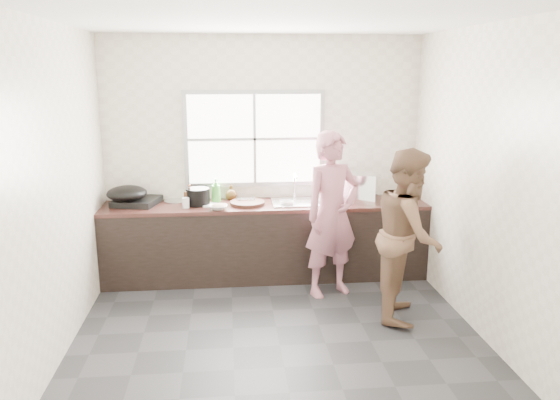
{
  "coord_description": "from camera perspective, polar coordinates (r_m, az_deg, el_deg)",
  "views": [
    {
      "loc": [
        -0.42,
        -4.62,
        2.31
      ],
      "look_at": [
        0.1,
        0.65,
        1.05
      ],
      "focal_mm": 35.0,
      "sensor_mm": 36.0,
      "label": 1
    }
  ],
  "objects": [
    {
      "name": "wall_back",
      "position": [
        6.31,
        -1.76,
        4.63
      ],
      "size": [
        3.6,
        0.01,
        2.7
      ],
      "primitive_type": "cube",
      "color": "beige",
      "rests_on": "ground"
    },
    {
      "name": "cabinet",
      "position": [
        6.22,
        -1.5,
        -4.4
      ],
      "size": [
        3.6,
        0.62,
        0.82
      ],
      "primitive_type": "cube",
      "color": "black",
      "rests_on": "floor"
    },
    {
      "name": "window_glazing",
      "position": [
        6.23,
        -2.67,
        6.38
      ],
      "size": [
        1.5,
        0.01,
        1.0
      ],
      "primitive_type": "cube",
      "color": "white",
      "rests_on": "window_frame"
    },
    {
      "name": "countertop",
      "position": [
        6.1,
        -1.52,
        -0.56
      ],
      "size": [
        3.6,
        0.64,
        0.04
      ],
      "primitive_type": "cube",
      "color": "#331915",
      "rests_on": "cabinet"
    },
    {
      "name": "bowl_crabs",
      "position": [
        6.16,
        4.82,
        -0.0
      ],
      "size": [
        0.21,
        0.21,
        0.06
      ],
      "primitive_type": "imported",
      "rotation": [
        0.0,
        0.0,
        -0.2
      ],
      "color": "silver",
      "rests_on": "countertop"
    },
    {
      "name": "bottle_brown_short",
      "position": [
        6.29,
        -5.13,
        0.73
      ],
      "size": [
        0.14,
        0.14,
        0.16
      ],
      "primitive_type": "imported",
      "rotation": [
        0.0,
        0.0,
        0.2
      ],
      "color": "#462E11",
      "rests_on": "countertop"
    },
    {
      "name": "wall_front",
      "position": [
        3.19,
        2.18,
        -4.13
      ],
      "size": [
        3.6,
        0.01,
        2.7
      ],
      "primitive_type": "cube",
      "color": "beige",
      "rests_on": "ground"
    },
    {
      "name": "wall_left",
      "position": [
        4.91,
        -21.9,
        1.16
      ],
      "size": [
        0.01,
        3.2,
        2.7
      ],
      "primitive_type": "cube",
      "color": "beige",
      "rests_on": "ground"
    },
    {
      "name": "window_frame",
      "position": [
        6.26,
        -2.68,
        6.41
      ],
      "size": [
        1.6,
        0.05,
        1.1
      ],
      "primitive_type": "cube",
      "color": "#9EA0A5",
      "rests_on": "wall_back"
    },
    {
      "name": "dish_rack",
      "position": [
        6.24,
        8.12,
        1.34
      ],
      "size": [
        0.51,
        0.43,
        0.32
      ],
      "primitive_type": "cube",
      "rotation": [
        0.0,
        0.0,
        -0.36
      ],
      "color": "white",
      "rests_on": "countertop"
    },
    {
      "name": "pot_lid_left",
      "position": [
        6.29,
        -14.97,
        -0.34
      ],
      "size": [
        0.25,
        0.25,
        0.01
      ],
      "primitive_type": "cylinder",
      "rotation": [
        0.0,
        0.0,
        0.07
      ],
      "color": "silver",
      "rests_on": "countertop"
    },
    {
      "name": "glass_jar",
      "position": [
        5.98,
        -9.81,
        -0.29
      ],
      "size": [
        0.08,
        0.08,
        0.11
      ],
      "primitive_type": "cylinder",
      "rotation": [
        0.0,
        0.0,
        0.0
      ],
      "color": "white",
      "rests_on": "countertop"
    },
    {
      "name": "burner",
      "position": [
        6.26,
        -14.73,
        -0.13
      ],
      "size": [
        0.55,
        0.55,
        0.07
      ],
      "primitive_type": "cube",
      "rotation": [
        0.0,
        0.0,
        -0.25
      ],
      "color": "black",
      "rests_on": "countertop"
    },
    {
      "name": "wall_right",
      "position": [
        5.21,
        19.75,
        1.99
      ],
      "size": [
        0.01,
        3.2,
        2.7
      ],
      "primitive_type": "cube",
      "color": "beige",
      "rests_on": "ground"
    },
    {
      "name": "floor",
      "position": [
        5.18,
        -0.41,
        -13.15
      ],
      "size": [
        3.6,
        3.2,
        0.01
      ],
      "primitive_type": "cube",
      "color": "#2A2A2D",
      "rests_on": "ground"
    },
    {
      "name": "ceiling",
      "position": [
        4.65,
        -0.47,
        18.27
      ],
      "size": [
        3.6,
        3.2,
        0.01
      ],
      "primitive_type": "cube",
      "color": "silver",
      "rests_on": "wall_back"
    },
    {
      "name": "wok",
      "position": [
        6.18,
        -15.71,
        0.67
      ],
      "size": [
        0.51,
        0.51,
        0.16
      ],
      "primitive_type": "ellipsoid",
      "rotation": [
        0.0,
        0.0,
        0.21
      ],
      "color": "black",
      "rests_on": "burner"
    },
    {
      "name": "cutting_board",
      "position": [
        6.05,
        -3.44,
        -0.32
      ],
      "size": [
        0.5,
        0.5,
        0.04
      ],
      "primitive_type": "cylinder",
      "rotation": [
        0.0,
        0.0,
        0.41
      ],
      "color": "black",
      "rests_on": "countertop"
    },
    {
      "name": "bowl_mince",
      "position": [
        5.87,
        -6.48,
        -0.74
      ],
      "size": [
        0.21,
        0.21,
        0.05
      ],
      "primitive_type": "imported",
      "rotation": [
        0.0,
        0.0,
        -0.05
      ],
      "color": "silver",
      "rests_on": "countertop"
    },
    {
      "name": "cleaver",
      "position": [
        6.14,
        -3.57,
        0.11
      ],
      "size": [
        0.2,
        0.11,
        0.01
      ],
      "primitive_type": "cube",
      "rotation": [
        0.0,
        0.0,
        0.02
      ],
      "color": "silver",
      "rests_on": "cutting_board"
    },
    {
      "name": "sink",
      "position": [
        6.13,
        1.74,
        -0.25
      ],
      "size": [
        0.55,
        0.45,
        0.02
      ],
      "primitive_type": "cube",
      "color": "silver",
      "rests_on": "countertop"
    },
    {
      "name": "person_side",
      "position": [
        5.26,
        13.29,
        -3.52
      ],
      "size": [
        0.84,
        0.95,
        1.63
      ],
      "primitive_type": "imported",
      "rotation": [
        0.0,
        0.0,
        1.23
      ],
      "color": "brown",
      "rests_on": "floor"
    },
    {
      "name": "bottle_green",
      "position": [
        6.13,
        -6.71,
        0.96
      ],
      "size": [
        0.14,
        0.14,
        0.28
      ],
      "primitive_type": "imported",
      "rotation": [
        0.0,
        0.0,
        0.4
      ],
      "color": "green",
      "rests_on": "countertop"
    },
    {
      "name": "bowl_held",
      "position": [
        6.02,
        0.72,
        -0.25
      ],
      "size": [
        0.2,
        0.2,
        0.06
      ],
      "primitive_type": "imported",
      "rotation": [
        0.0,
        0.0,
        -0.03
      ],
      "color": "silver",
      "rests_on": "countertop"
    },
    {
      "name": "plate_food",
      "position": [
        6.04,
        -7.29,
        -0.52
      ],
      "size": [
        0.25,
        0.25,
        0.02
      ],
      "primitive_type": "cylinder",
      "rotation": [
        0.0,
        0.0,
        -0.26
      ],
      "color": "silver",
      "rests_on": "countertop"
    },
    {
      "name": "woman",
      "position": [
        5.66,
        5.44,
        -2.08
      ],
      "size": [
        0.69,
        0.58,
        1.61
      ],
      "primitive_type": "imported",
      "rotation": [
        0.0,
        0.0,
        0.39
      ],
      "color": "#B46C7C",
      "rests_on": "floor"
    },
    {
      "name": "black_pot",
      "position": [
        6.08,
        -8.56,
        0.35
      ],
      "size": [
        0.28,
        0.28,
        0.19
      ],
      "primitive_type": "cylinder",
      "rotation": [
        0.0,
        0.0,
        -0.09
      ],
      "color": "black",
      "rests_on": "countertop"
    },
    {
      "name": "bottle_brown_tall",
      "position": [
        6.08,
        -9.42,
        0.46
      ],
      "size": [
        0.11,
        0.11,
        0.22
      ],
      "primitive_type": "imported",
      "rotation": [
        0.0,
        0.0,
        -0.15
      ],
      "color": "#4F2913",
      "rests_on": "countertop"
    },
    {
      "name": "faucet",
      "position": [
        6.29,
        1.52,
        1.46
      ],
      "size": [
        0.02,
        0.02,
        0.3
      ],
      "primitive_type": "cylinder",
      "color": "silver",
      "rests_on": "countertop"
    },
    {
      "name": "pot_lid_right",
      "position": [
        6.3,
        -10.77,
        -0.08
      ],
      "size": [
        0.33,
        0.33,
        0.01
      ],
      "primitive_type": "cylinder",
      "rotation": [
        0.0,
        0.0,
        -0.19
      ],
      "color": "#A6A9AD",
      "rests_on": "countertop"
    }
  ]
}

